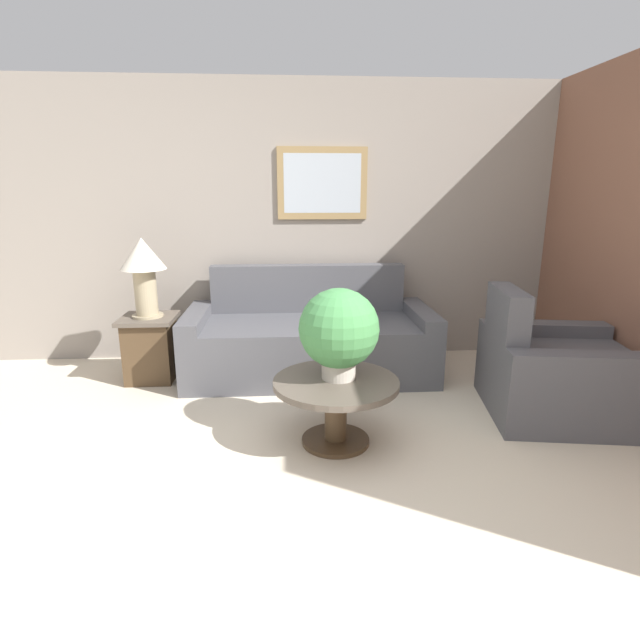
# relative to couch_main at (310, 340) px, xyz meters

# --- Properties ---
(ground_plane) EXTENTS (20.00, 20.00, 0.00)m
(ground_plane) POSITION_rel_couch_main_xyz_m (-0.17, -2.21, -0.31)
(ground_plane) COLOR beige
(wall_back) EXTENTS (7.04, 0.09, 2.60)m
(wall_back) POSITION_rel_couch_main_xyz_m (-0.16, 0.56, 1.00)
(wall_back) COLOR gray
(wall_back) RESTS_ON ground_plane
(couch_main) EXTENTS (2.17, 0.95, 0.94)m
(couch_main) POSITION_rel_couch_main_xyz_m (0.00, 0.00, 0.00)
(couch_main) COLOR #4C4C51
(couch_main) RESTS_ON ground_plane
(armchair) EXTENTS (1.11, 1.10, 0.94)m
(armchair) POSITION_rel_couch_main_xyz_m (1.76, -0.96, -0.00)
(armchair) COLOR #4C4C51
(armchair) RESTS_ON ground_plane
(coffee_table) EXTENTS (0.81, 0.81, 0.44)m
(coffee_table) POSITION_rel_couch_main_xyz_m (0.11, -1.31, 0.01)
(coffee_table) COLOR #4C3823
(coffee_table) RESTS_ON ground_plane
(side_table) EXTENTS (0.46, 0.46, 0.57)m
(side_table) POSITION_rel_couch_main_xyz_m (-1.39, -0.07, -0.02)
(side_table) COLOR #4C3823
(side_table) RESTS_ON ground_plane
(table_lamp) EXTENTS (0.38, 0.38, 0.67)m
(table_lamp) POSITION_rel_couch_main_xyz_m (-1.39, -0.07, 0.70)
(table_lamp) COLOR tan
(table_lamp) RESTS_ON side_table
(potted_plant_on_table) EXTENTS (0.51, 0.51, 0.59)m
(potted_plant_on_table) POSITION_rel_couch_main_xyz_m (0.13, -1.27, 0.45)
(potted_plant_on_table) COLOR beige
(potted_plant_on_table) RESTS_ON coffee_table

